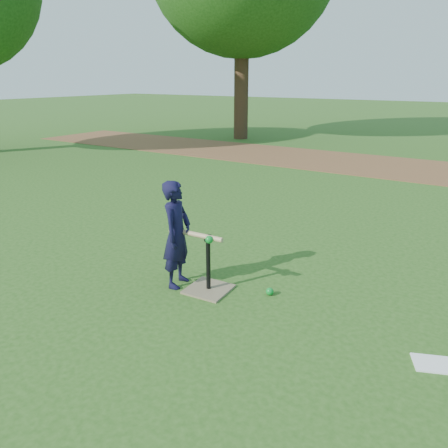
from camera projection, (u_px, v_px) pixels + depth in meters
The scene contains 7 objects.
ground at pixel (245, 283), 4.75m from camera, with size 80.00×80.00×0.00m, color #285116.
dirt_strip at pixel (398, 168), 10.72m from camera, with size 24.00×3.00×0.01m, color brown.
child at pixel (177, 234), 4.55m from camera, with size 0.42×0.27×1.14m, color black.
wiffle_ball_ground at pixel (270, 291), 4.48m from camera, with size 0.08×0.08×0.08m, color #0C8927.
clipboard at pixel (433, 364), 3.40m from camera, with size 0.30×0.23×0.01m, color white.
batting_tee at pixel (208, 281), 4.56m from camera, with size 0.46×0.46×0.61m.
swing_action at pixel (197, 235), 4.44m from camera, with size 0.63×0.11×0.08m.
Camera 1 is at (2.13, -3.74, 2.13)m, focal length 35.00 mm.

